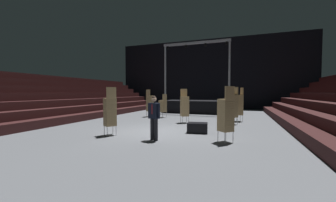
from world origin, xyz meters
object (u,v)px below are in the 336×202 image
(chair_stack_mid_centre, at_px, (239,105))
(man_with_tie, at_px, (154,115))
(equipment_road_case, at_px, (197,128))
(chair_stack_mid_right, at_px, (233,106))
(chair_stack_rear_right, at_px, (110,111))
(stage_riser, at_px, (198,105))
(chair_stack_front_left, at_px, (185,106))
(chair_stack_front_right, at_px, (226,114))
(chair_stack_rear_left, at_px, (163,106))
(chair_stack_mid_left, at_px, (150,103))

(chair_stack_mid_centre, bearing_deg, man_with_tie, 133.74)
(man_with_tie, distance_m, equipment_road_case, 2.49)
(chair_stack_mid_right, height_order, chair_stack_rear_right, chair_stack_mid_right)
(chair_stack_mid_centre, distance_m, chair_stack_rear_right, 8.09)
(stage_riser, xyz_separation_m, chair_stack_front_left, (0.48, -6.45, 0.37))
(equipment_road_case, bearing_deg, chair_stack_front_right, -45.77)
(chair_stack_mid_right, relative_size, chair_stack_rear_right, 1.04)
(man_with_tie, relative_size, chair_stack_mid_right, 0.80)
(chair_stack_front_left, distance_m, chair_stack_rear_left, 2.92)
(chair_stack_front_right, xyz_separation_m, chair_stack_mid_right, (0.08, 4.46, 0.04))
(stage_riser, bearing_deg, equipment_road_case, -78.71)
(equipment_road_case, bearing_deg, chair_stack_mid_centre, 69.02)
(chair_stack_rear_left, relative_size, equipment_road_case, 1.90)
(stage_riser, relative_size, chair_stack_mid_centre, 2.87)
(chair_stack_mid_right, bearing_deg, equipment_road_case, 107.98)
(stage_riser, height_order, chair_stack_mid_left, stage_riser)
(chair_stack_mid_centre, relative_size, chair_stack_rear_left, 1.25)
(chair_stack_mid_left, height_order, chair_stack_mid_right, chair_stack_mid_right)
(chair_stack_mid_left, relative_size, equipment_road_case, 2.28)
(chair_stack_mid_right, relative_size, chair_stack_rear_left, 1.25)
(chair_stack_mid_left, relative_size, chair_stack_mid_centre, 0.96)
(chair_stack_front_left, bearing_deg, chair_stack_rear_left, -73.94)
(man_with_tie, bearing_deg, chair_stack_front_right, -149.62)
(chair_stack_rear_right, bearing_deg, chair_stack_front_left, 9.84)
(chair_stack_front_left, bearing_deg, chair_stack_rear_right, 33.42)
(chair_stack_front_left, relative_size, chair_stack_front_right, 1.00)
(stage_riser, relative_size, chair_stack_rear_left, 3.58)
(chair_stack_front_left, xyz_separation_m, chair_stack_mid_right, (2.75, 0.38, 0.04))
(chair_stack_rear_right, bearing_deg, equipment_road_case, -27.80)
(stage_riser, relative_size, equipment_road_case, 6.80)
(chair_stack_mid_left, height_order, chair_stack_rear_left, chair_stack_mid_left)
(equipment_road_case, bearing_deg, man_with_tie, -121.88)
(chair_stack_rear_right, distance_m, equipment_road_case, 3.93)
(chair_stack_rear_right, bearing_deg, stage_riser, 26.13)
(chair_stack_mid_right, distance_m, chair_stack_rear_left, 5.17)
(chair_stack_mid_left, distance_m, chair_stack_rear_right, 6.82)
(chair_stack_mid_left, bearing_deg, chair_stack_rear_left, 9.83)
(chair_stack_mid_left, bearing_deg, chair_stack_mid_right, 5.32)
(stage_riser, bearing_deg, chair_stack_mid_left, -123.61)
(chair_stack_mid_left, height_order, equipment_road_case, chair_stack_mid_left)
(chair_stack_front_left, height_order, chair_stack_mid_left, same)
(chair_stack_front_left, height_order, chair_stack_rear_left, chair_stack_front_left)
(chair_stack_front_left, height_order, chair_stack_mid_right, chair_stack_mid_right)
(chair_stack_mid_left, distance_m, chair_stack_mid_right, 6.33)
(chair_stack_front_right, height_order, chair_stack_rear_right, same)
(stage_riser, height_order, chair_stack_rear_left, stage_riser)
(man_with_tie, relative_size, chair_stack_mid_centre, 0.80)
(chair_stack_mid_left, bearing_deg, chair_stack_front_right, -24.40)
(chair_stack_front_right, relative_size, chair_stack_rear_left, 1.20)
(chair_stack_front_right, height_order, chair_stack_mid_centre, chair_stack_mid_centre)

